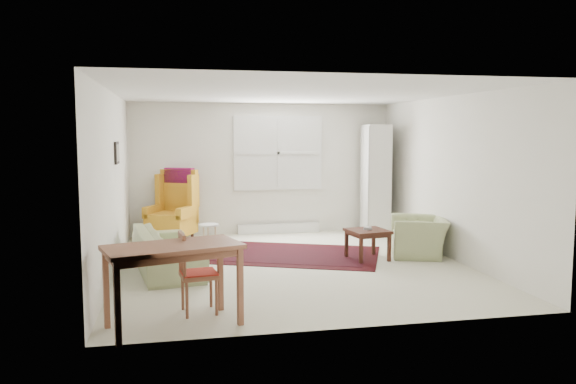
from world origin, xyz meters
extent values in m
cube|color=beige|center=(0.00, 0.00, 0.00)|extent=(5.00, 5.50, 0.01)
cube|color=white|center=(0.00, 0.00, 2.50)|extent=(5.00, 5.50, 0.01)
cube|color=white|center=(0.00, 2.75, 1.25)|extent=(5.00, 0.04, 2.50)
cube|color=white|center=(0.00, -2.75, 1.25)|extent=(5.00, 0.04, 2.50)
cube|color=white|center=(-2.50, 0.00, 1.25)|extent=(0.04, 5.50, 2.50)
cube|color=white|center=(2.50, 0.00, 1.25)|extent=(0.04, 5.50, 2.50)
cube|color=white|center=(0.30, 2.73, 1.55)|extent=(1.72, 0.06, 1.42)
cube|color=white|center=(0.30, 2.73, 1.55)|extent=(1.60, 0.02, 1.30)
cube|color=silver|center=(0.30, 2.67, 0.09)|extent=(1.60, 0.12, 0.18)
cube|color=black|center=(-2.48, 0.50, 1.65)|extent=(0.03, 0.42, 0.32)
cube|color=#AF8350|center=(-2.46, 0.50, 1.65)|extent=(0.01, 0.34, 0.24)
imported|color=#9AA46D|center=(-1.80, 0.05, 0.40)|extent=(1.08, 2.09, 0.80)
imported|color=#9AA46D|center=(2.10, 0.23, 0.37)|extent=(1.08, 1.15, 0.73)
camera|label=1|loc=(-1.68, -7.92, 1.93)|focal=35.00mm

